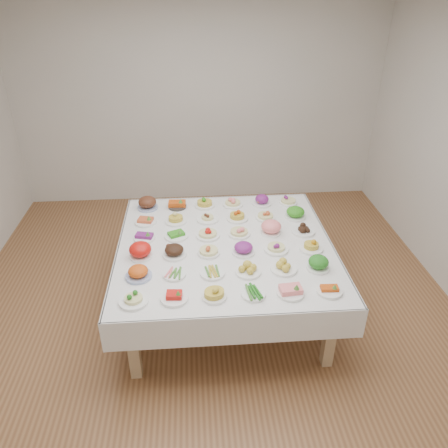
{
  "coord_description": "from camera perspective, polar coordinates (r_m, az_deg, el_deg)",
  "views": [
    {
      "loc": [
        -0.12,
        -3.47,
        2.94
      ],
      "look_at": [
        0.15,
        0.1,
        0.88
      ],
      "focal_mm": 35.0,
      "sensor_mm": 36.0,
      "label": 1
    }
  ],
  "objects": [
    {
      "name": "dish_13",
      "position": [
        3.9,
        -6.53,
        -3.32
      ],
      "size": [
        0.24,
        0.24,
        0.14
      ],
      "color": "white",
      "rests_on": "display_table"
    },
    {
      "name": "dish_21",
      "position": [
        4.18,
        1.99,
        -0.78
      ],
      "size": [
        0.21,
        0.21,
        0.12
      ],
      "color": "white",
      "rests_on": "display_table"
    },
    {
      "name": "dish_12",
      "position": [
        3.93,
        -10.86,
        -3.5
      ],
      "size": [
        0.2,
        0.2,
        0.13
      ],
      "color": "white",
      "rests_on": "display_table"
    },
    {
      "name": "dish_33",
      "position": [
        4.72,
        1.15,
        3.1
      ],
      "size": [
        0.22,
        0.22,
        0.13
      ],
      "color": "white",
      "rests_on": "display_table"
    },
    {
      "name": "display_table",
      "position": [
        4.11,
        0.16,
        -3.48
      ],
      "size": [
        2.0,
        2.0,
        0.75
      ],
      "color": "white",
      "rests_on": "ground"
    },
    {
      "name": "dish_3",
      "position": [
        3.45,
        3.85,
        -9.0
      ],
      "size": [
        0.19,
        0.19,
        0.05
      ],
      "color": "white",
      "rests_on": "display_table"
    },
    {
      "name": "dish_19",
      "position": [
        4.18,
        -6.26,
        -1.28
      ],
      "size": [
        0.22,
        0.22,
        0.09
      ],
      "color": "white",
      "rests_on": "display_table"
    },
    {
      "name": "dish_9",
      "position": [
        3.67,
        3.18,
        -5.83
      ],
      "size": [
        0.21,
        0.21,
        0.1
      ],
      "color": "white",
      "rests_on": "display_table"
    },
    {
      "name": "dish_30",
      "position": [
        4.73,
        -9.97,
        2.65
      ],
      "size": [
        0.21,
        0.21,
        0.13
      ],
      "color": "#4C66B2",
      "rests_on": "display_table"
    },
    {
      "name": "dish_34",
      "position": [
        4.76,
        4.97,
        3.07
      ],
      "size": [
        0.2,
        0.2,
        0.11
      ],
      "color": "white",
      "rests_on": "display_table"
    },
    {
      "name": "dish_0",
      "position": [
        3.43,
        -11.79,
        -9.22
      ],
      "size": [
        0.22,
        0.22,
        0.12
      ],
      "color": "white",
      "rests_on": "display_table"
    },
    {
      "name": "dish_25",
      "position": [
        4.42,
        -6.33,
        0.8
      ],
      "size": [
        0.21,
        0.21,
        0.12
      ],
      "color": "white",
      "rests_on": "display_table"
    },
    {
      "name": "dish_20",
      "position": [
        4.16,
        -2.14,
        -0.97
      ],
      "size": [
        0.22,
        0.22,
        0.12
      ],
      "color": "white",
      "rests_on": "display_table"
    },
    {
      "name": "dish_28",
      "position": [
        4.48,
        5.44,
        1.2
      ],
      "size": [
        0.2,
        0.2,
        0.1
      ],
      "color": "white",
      "rests_on": "display_table"
    },
    {
      "name": "dish_17",
      "position": [
        4.04,
        11.34,
        -2.69
      ],
      "size": [
        0.21,
        0.21,
        0.12
      ],
      "color": "white",
      "rests_on": "display_table"
    },
    {
      "name": "dish_4",
      "position": [
        3.49,
        8.7,
        -8.45
      ],
      "size": [
        0.22,
        0.22,
        0.1
      ],
      "color": "white",
      "rests_on": "display_table"
    },
    {
      "name": "dish_18",
      "position": [
        4.19,
        -10.38,
        -1.49
      ],
      "size": [
        0.2,
        0.2,
        0.09
      ],
      "color": "white",
      "rests_on": "display_table"
    },
    {
      "name": "room_envelope",
      "position": [
        3.64,
        -2.35,
        12.2
      ],
      "size": [
        5.02,
        5.02,
        2.81
      ],
      "color": "#91633C",
      "rests_on": "ground"
    },
    {
      "name": "dish_5",
      "position": [
        3.57,
        13.6,
        -8.22
      ],
      "size": [
        0.2,
        0.2,
        0.09
      ],
      "color": "white",
      "rests_on": "display_table"
    },
    {
      "name": "dish_11",
      "position": [
        3.8,
        12.21,
        -5.09
      ],
      "size": [
        0.19,
        0.19,
        0.11
      ],
      "color": "white",
      "rests_on": "display_table"
    },
    {
      "name": "dish_8",
      "position": [
        3.67,
        -1.51,
        -6.33
      ],
      "size": [
        0.21,
        0.21,
        0.05
      ],
      "color": "white",
      "rests_on": "display_table"
    },
    {
      "name": "dish_1",
      "position": [
        3.42,
        -6.51,
        -9.33
      ],
      "size": [
        0.21,
        0.21,
        0.09
      ],
      "color": "white",
      "rests_on": "display_table"
    },
    {
      "name": "dish_10",
      "position": [
        3.74,
        7.83,
        -5.47
      ],
      "size": [
        0.22,
        0.22,
        0.1
      ],
      "color": "white",
      "rests_on": "display_table"
    },
    {
      "name": "dish_24",
      "position": [
        4.46,
        -10.23,
        0.6
      ],
      "size": [
        0.21,
        0.21,
        0.1
      ],
      "color": "white",
      "rests_on": "display_table"
    },
    {
      "name": "dish_32",
      "position": [
        4.7,
        -2.55,
        2.86
      ],
      "size": [
        0.21,
        0.21,
        0.12
      ],
      "color": "white",
      "rests_on": "display_table"
    },
    {
      "name": "dish_15",
      "position": [
        3.91,
        2.56,
        -3.1
      ],
      "size": [
        0.2,
        0.2,
        0.12
      ],
      "color": "white",
      "rests_on": "display_table"
    },
    {
      "name": "dish_7",
      "position": [
        3.68,
        -6.52,
        -6.51
      ],
      "size": [
        0.19,
        0.19,
        0.04
      ],
      "color": "white",
      "rests_on": "display_table"
    },
    {
      "name": "dish_16",
      "position": [
        3.98,
        6.85,
        -2.8
      ],
      "size": [
        0.22,
        0.22,
        0.12
      ],
      "color": "white",
      "rests_on": "display_table"
    },
    {
      "name": "dish_22",
      "position": [
        4.23,
        6.17,
        -0.48
      ],
      "size": [
        0.22,
        0.22,
        0.13
      ],
      "color": "white",
      "rests_on": "display_table"
    },
    {
      "name": "dish_29",
      "position": [
        4.54,
        9.32,
        1.53
      ],
      "size": [
        0.22,
        0.22,
        0.13
      ],
      "color": "white",
      "rests_on": "display_table"
    },
    {
      "name": "dish_26",
      "position": [
        4.44,
        -2.17,
        0.98
      ],
      "size": [
        0.22,
        0.22,
        0.11
      ],
      "color": "white",
      "rests_on": "display_table"
    },
    {
      "name": "dish_14",
      "position": [
        3.91,
        -2.02,
        -3.3
      ],
      "size": [
        0.2,
        0.2,
        0.11
      ],
      "color": "white",
      "rests_on": "display_table"
    },
    {
      "name": "dish_6",
      "position": [
        3.68,
        -11.15,
        -6.14
      ],
      "size": [
        0.22,
        0.22,
        0.12
      ],
      "color": "#4C66B2",
      "rests_on": "display_table"
    },
    {
      "name": "dish_27",
      "position": [
        4.45,
        1.74,
        1.16
      ],
      "size": [
        0.22,
        0.22,
        0.12
      ],
      "color": "white",
      "rests_on": "display_table"
    },
    {
      "name": "dish_31",
      "position": [
        4.71,
        -6.14,
        2.61
      ],
      "size": [
        0.19,
        0.19,
        0.1
      ],
      "color": "#2F2C29",
      "rests_on": "display_table"
    },
    {
      "name": "dish_35",
      "position": [
        4.82,
        8.41,
        3.15
      ],
      "size": [
        0.19,
        0.19,
        0.1
      ],
      "color": "white",
      "rests_on": "display_table"
    },
    {
      "name": "dish_23",
      "position": [
        4.3,
        10.33,
        -0.65
      ],
      "size": [
        0.22,
        0.22,
        0.09
      ],
      "color": "white",
      "rests_on": "display_table"
    },
    {
      "name": "dish_2",
      "position": [
        3.41,
        -1.29,
        -8.93
      ],
      "size": [
        0.19,
        0.19,
        0.11
      ],
      "color": "white",
      "rests_on": "display_table"
    }
  ]
}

